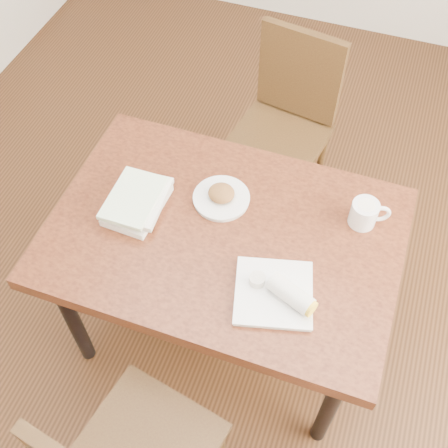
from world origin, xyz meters
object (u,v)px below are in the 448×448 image
(table, at_px, (224,245))
(chair_far, at_px, (286,117))
(coffee_mug, at_px, (365,213))
(plate_burrito, at_px, (279,293))
(plate_scone, at_px, (221,196))
(book_stack, at_px, (137,201))

(table, height_order, chair_far, chair_far)
(table, height_order, coffee_mug, coffee_mug)
(chair_far, relative_size, plate_burrito, 3.06)
(plate_scone, height_order, plate_burrito, plate_burrito)
(chair_far, relative_size, plate_scone, 4.46)
(table, distance_m, chair_far, 0.87)
(chair_far, relative_size, coffee_mug, 6.64)
(table, bearing_deg, plate_burrito, -36.08)
(coffee_mug, xyz_separation_m, plate_burrito, (-0.20, -0.40, -0.03))
(plate_burrito, bearing_deg, chair_far, 103.38)
(chair_far, xyz_separation_m, coffee_mug, (0.45, -0.65, 0.25))
(chair_far, relative_size, book_stack, 3.52)
(table, bearing_deg, plate_scone, 113.27)
(table, xyz_separation_m, plate_burrito, (0.26, -0.19, 0.11))
(coffee_mug, bearing_deg, book_stack, -165.19)
(coffee_mug, bearing_deg, plate_scone, -171.64)
(table, xyz_separation_m, coffee_mug, (0.46, 0.21, 0.13))
(chair_far, xyz_separation_m, book_stack, (-0.35, -0.86, 0.24))
(plate_scone, relative_size, book_stack, 0.79)
(plate_scone, xyz_separation_m, book_stack, (-0.28, -0.13, 0.01))
(plate_scone, relative_size, plate_burrito, 0.69)
(plate_scone, relative_size, coffee_mug, 1.49)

